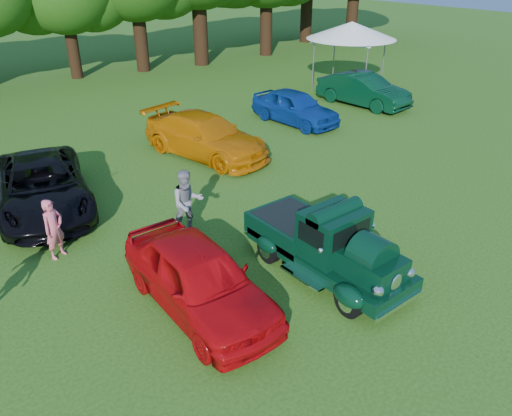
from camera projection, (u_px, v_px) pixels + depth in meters
ground at (307, 281)px, 11.92m from camera, size 120.00×120.00×0.00m
hero_pickup at (326, 245)px, 11.94m from camera, size 2.09×4.48×1.75m
red_convertible at (199, 278)px, 10.73m from camera, size 1.98×4.60×1.55m
back_car_black at (43, 186)px, 14.91m from camera, size 3.73×5.92×1.52m
back_car_orange at (206, 136)px, 18.84m from camera, size 3.23×5.69×1.55m
back_car_blue at (295, 107)px, 22.45m from camera, size 2.03×4.48×1.49m
back_car_green at (363, 90)px, 25.00m from camera, size 2.09×4.93×1.58m
spectator_pink at (54, 229)px, 12.53m from camera, size 0.70×0.60×1.61m
spectator_grey at (188, 203)px, 13.55m from camera, size 1.05×0.89×1.87m
canopy_tent at (352, 31)px, 26.80m from camera, size 6.27×6.27×3.63m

